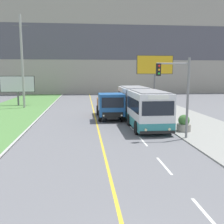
# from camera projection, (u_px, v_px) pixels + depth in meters

# --- Properties ---
(apartment_block_background) EXTENTS (80.00, 8.04, 20.48)m
(apartment_block_background) POSITION_uv_depth(u_px,v_px,m) (88.00, 46.00, 57.75)
(apartment_block_background) COLOR gray
(apartment_block_background) RESTS_ON ground_plane
(city_bus) EXTENTS (2.72, 11.69, 3.08)m
(city_bus) POSITION_uv_depth(u_px,v_px,m) (140.00, 105.00, 23.65)
(city_bus) COLOR silver
(city_bus) RESTS_ON ground_plane
(dump_truck) EXTENTS (2.43, 6.35, 2.55)m
(dump_truck) POSITION_uv_depth(u_px,v_px,m) (110.00, 106.00, 25.20)
(dump_truck) COLOR black
(dump_truck) RESTS_ON ground_plane
(utility_pole_far) EXTENTS (1.80, 0.28, 11.56)m
(utility_pole_far) POSITION_uv_depth(u_px,v_px,m) (22.00, 62.00, 32.77)
(utility_pole_far) COLOR #9E9E99
(utility_pole_far) RESTS_ON ground_plane
(traffic_light_mast) EXTENTS (2.28, 0.32, 5.46)m
(traffic_light_mast) POSITION_uv_depth(u_px,v_px,m) (178.00, 88.00, 17.31)
(traffic_light_mast) COLOR slate
(traffic_light_mast) RESTS_ON ground_plane
(billboard_large) EXTENTS (5.81, 0.24, 7.18)m
(billboard_large) POSITION_uv_depth(u_px,v_px,m) (155.00, 66.00, 41.04)
(billboard_large) COLOR #59595B
(billboard_large) RESTS_ON ground_plane
(billboard_small) EXTENTS (4.64, 0.24, 4.06)m
(billboard_small) POSITION_uv_depth(u_px,v_px,m) (17.00, 85.00, 35.80)
(billboard_small) COLOR #59595B
(billboard_small) RESTS_ON ground_plane
(planter_round_near) EXTENTS (1.06, 1.06, 1.26)m
(planter_round_near) POSITION_uv_depth(u_px,v_px,m) (184.00, 124.00, 19.82)
(planter_round_near) COLOR gray
(planter_round_near) RESTS_ON sidewalk_right
(planter_round_second) EXTENTS (1.04, 1.04, 1.19)m
(planter_round_second) POSITION_uv_depth(u_px,v_px,m) (164.00, 114.00, 24.81)
(planter_round_second) COLOR gray
(planter_round_second) RESTS_ON sidewalk_right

